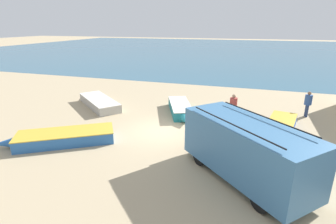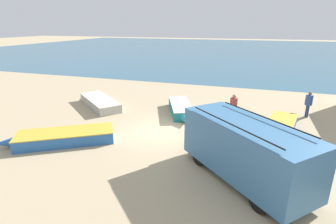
% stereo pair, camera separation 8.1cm
% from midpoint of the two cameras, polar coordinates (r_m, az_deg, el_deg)
% --- Properties ---
extents(ground_plane, '(200.00, 200.00, 0.00)m').
position_cam_midpoint_polar(ground_plane, '(14.66, -0.95, -4.16)').
color(ground_plane, tan).
extents(sea_water, '(120.00, 80.00, 0.01)m').
position_cam_midpoint_polar(sea_water, '(65.19, 14.31, 13.06)').
color(sea_water, '#33607A').
rests_on(sea_water, ground_plane).
extents(parked_van, '(5.30, 5.19, 2.41)m').
position_cam_midpoint_polar(parked_van, '(10.28, 16.30, -7.66)').
color(parked_van, teal).
rests_on(parked_van, ground_plane).
extents(fishing_rowboat_0, '(5.32, 3.91, 0.60)m').
position_cam_midpoint_polar(fishing_rowboat_0, '(14.16, -22.15, -5.15)').
color(fishing_rowboat_0, '#2D66AD').
rests_on(fishing_rowboat_0, ground_plane).
extents(fishing_rowboat_1, '(2.65, 4.65, 0.62)m').
position_cam_midpoint_polar(fishing_rowboat_1, '(17.46, 2.62, 0.70)').
color(fishing_rowboat_1, '#1E757F').
rests_on(fishing_rowboat_1, ground_plane).
extents(fishing_rowboat_2, '(2.09, 4.50, 0.55)m').
position_cam_midpoint_polar(fishing_rowboat_2, '(16.12, 23.29, -2.54)').
color(fishing_rowboat_2, '#234CA3').
rests_on(fishing_rowboat_2, ground_plane).
extents(fishing_rowboat_3, '(5.01, 4.38, 0.60)m').
position_cam_midpoint_polar(fishing_rowboat_3, '(19.71, -14.99, 2.14)').
color(fishing_rowboat_3, '#ADA89E').
rests_on(fishing_rowboat_3, ground_plane).
extents(fisherman_0, '(0.44, 0.44, 1.66)m').
position_cam_midpoint_polar(fisherman_0, '(18.81, 28.08, 1.97)').
color(fisherman_0, navy).
rests_on(fisherman_0, ground_plane).
extents(fisherman_1, '(0.44, 0.44, 1.69)m').
position_cam_midpoint_polar(fisherman_1, '(16.32, 13.89, 1.45)').
color(fisherman_1, '#5B564C').
rests_on(fisherman_1, ground_plane).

